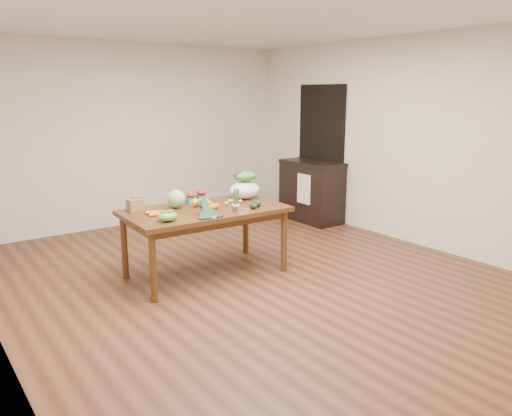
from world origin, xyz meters
TOP-DOWN VIEW (x-y plane):
  - floor at (0.00, 0.00)m, footprint 6.00×6.00m
  - ceiling at (0.00, 0.00)m, footprint 5.00×6.00m
  - room_walls at (0.00, 0.00)m, footprint 5.02×6.02m
  - dining_table at (-0.35, 0.41)m, footprint 1.76×1.02m
  - doorway_dark at (2.48, 1.60)m, footprint 0.02×1.00m
  - cabinet at (2.22, 1.51)m, footprint 0.52×1.02m
  - dish_towel at (1.96, 1.40)m, footprint 0.02×0.28m
  - paper_bag at (-1.00, 0.76)m, footprint 0.22×0.19m
  - cabbage at (-0.58, 0.63)m, footprint 0.20×0.20m
  - strawberry_basket_a at (-0.35, 0.73)m, footprint 0.11×0.11m
  - strawberry_basket_b at (-0.20, 0.74)m, footprint 0.12×0.12m
  - orange_a at (-0.39, 0.55)m, footprint 0.09×0.09m
  - orange_b at (-0.30, 0.59)m, footprint 0.08×0.08m
  - orange_c at (-0.28, 0.52)m, footprint 0.09×0.09m
  - mandarin_cluster at (-0.32, 0.36)m, footprint 0.19×0.19m
  - carrots at (-0.88, 0.49)m, footprint 0.23×0.22m
  - snap_pea_bag at (-0.92, 0.16)m, footprint 0.21×0.15m
  - kale_bunch at (-0.50, 0.07)m, footprint 0.34×0.41m
  - asparagus_bundle at (-0.14, 0.12)m, footprint 0.08×0.12m
  - potato_a at (-0.07, 0.42)m, footprint 0.05×0.05m
  - potato_b at (-0.04, 0.32)m, footprint 0.05×0.04m
  - potato_c at (0.05, 0.46)m, footprint 0.05×0.05m
  - potato_d at (0.02, 0.48)m, footprint 0.05×0.05m
  - potato_e at (0.12, 0.42)m, footprint 0.05×0.04m
  - avocado_a at (0.06, 0.09)m, footprint 0.09×0.12m
  - avocado_b at (0.15, 0.14)m, footprint 0.11×0.13m
  - salad_bag at (0.29, 0.58)m, footprint 0.39×0.30m

SIDE VIEW (x-z plane):
  - floor at x=0.00m, z-range 0.00..0.00m
  - dining_table at x=-0.35m, z-range 0.00..0.75m
  - cabinet at x=2.22m, z-range 0.00..0.94m
  - dish_towel at x=1.96m, z-range 0.33..0.78m
  - carrots at x=-0.88m, z-range 0.75..0.78m
  - potato_e at x=0.12m, z-range 0.75..0.79m
  - potato_b at x=-0.04m, z-range 0.75..0.79m
  - potato_a at x=-0.07m, z-range 0.75..0.79m
  - potato_c at x=0.05m, z-range 0.75..0.79m
  - potato_d at x=0.02m, z-range 0.75..0.80m
  - avocado_a at x=0.06m, z-range 0.75..0.82m
  - avocado_b at x=0.15m, z-range 0.75..0.83m
  - orange_b at x=-0.30m, z-range 0.75..0.83m
  - orange_a at x=-0.39m, z-range 0.75..0.84m
  - orange_c at x=-0.28m, z-range 0.75..0.84m
  - mandarin_cluster at x=-0.32m, z-range 0.75..0.84m
  - snap_pea_bag at x=-0.92m, z-range 0.75..0.84m
  - strawberry_basket_a at x=-0.35m, z-range 0.75..0.85m
  - strawberry_basket_b at x=-0.20m, z-range 0.75..0.86m
  - paper_bag at x=-1.00m, z-range 0.75..0.90m
  - kale_bunch at x=-0.50m, z-range 0.75..0.91m
  - cabbage at x=-0.58m, z-range 0.75..0.95m
  - asparagus_bundle at x=-0.14m, z-range 0.75..1.00m
  - salad_bag at x=0.29m, z-range 0.75..1.04m
  - doorway_dark at x=2.48m, z-range 0.00..2.10m
  - room_walls at x=0.00m, z-range 0.00..2.70m
  - ceiling at x=0.00m, z-range 2.69..2.71m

